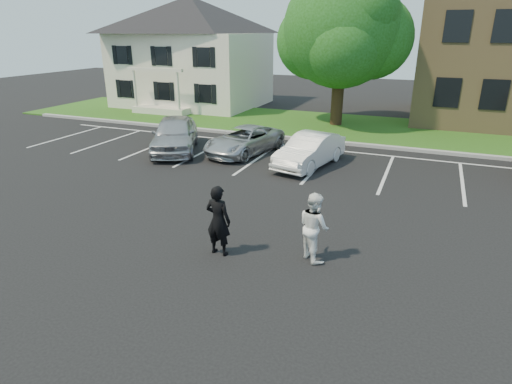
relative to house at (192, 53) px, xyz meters
The scene contains 11 objects.
ground_plane 24.14m from the house, 56.94° to the right, with size 90.00×90.00×0.00m, color black.
curb 15.71m from the house, 31.52° to the right, with size 40.00×0.30×0.15m, color gray.
grass_strip 14.11m from the house, 17.00° to the right, with size 44.00×8.00×0.08m, color #255016.
stall_lines 18.53m from the house, 37.43° to the right, with size 34.00×5.36×0.01m.
house is the anchor object (origin of this frame).
tree 12.51m from the house, 15.94° to the right, with size 7.80×7.20×8.80m.
man_black_suit 24.16m from the house, 58.39° to the right, with size 0.68×0.44×1.86m, color black.
man_white_shirt 24.88m from the house, 53.02° to the right, with size 0.85×0.66×1.76m, color white.
car_silver_west 14.01m from the house, 63.61° to the right, with size 1.94×4.81×1.64m, color #B7B6BC.
car_silver_minivan 15.00m from the house, 50.76° to the right, with size 2.04×4.42×1.23m, color #B6B8BD.
car_white_sedan 17.81m from the house, 43.87° to the right, with size 1.44×4.12×1.36m, color white.
Camera 1 is at (4.18, -9.14, 5.41)m, focal length 30.00 mm.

